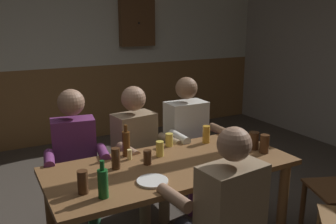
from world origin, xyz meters
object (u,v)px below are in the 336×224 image
object	(u,v)px
pint_glass_8	(240,161)
pint_glass_7	(147,157)
dining_table	(172,177)
person_3	(222,213)
pint_glass_4	(206,134)
wall_dart_cabinet	(137,23)
pint_glass_2	(254,141)
pint_glass_3	(83,182)
person_1	(138,146)
person_0	(75,157)
pint_glass_6	(116,158)
table_candle	(130,155)
plate_0	(152,181)
bottle_1	(126,143)
pint_glass_0	(160,149)
pint_glass_1	(169,140)
pint_glass_5	(264,144)
person_2	(189,135)
bottle_0	(103,183)

from	to	relation	value
pint_glass_8	pint_glass_7	bearing A→B (deg)	144.39
dining_table	person_3	size ratio (longest dim) A/B	1.51
pint_glass_4	wall_dart_cabinet	size ratio (longest dim) A/B	0.22
pint_glass_8	wall_dart_cabinet	xyz separation A→B (m)	(0.66, 3.31, 0.94)
pint_glass_2	dining_table	bearing A→B (deg)	175.99
pint_glass_3	pint_glass_2	bearing A→B (deg)	3.73
person_1	pint_glass_2	world-z (taller)	person_1
person_0	pint_glass_8	distance (m)	1.35
pint_glass_3	pint_glass_6	bearing A→B (deg)	39.75
person_1	table_candle	size ratio (longest dim) A/B	15.29
table_candle	wall_dart_cabinet	size ratio (longest dim) A/B	0.11
plate_0	person_3	bearing A→B (deg)	-58.77
wall_dart_cabinet	bottle_1	bearing A→B (deg)	-115.59
plate_0	pint_glass_0	world-z (taller)	pint_glass_0
table_candle	pint_glass_8	distance (m)	0.83
person_3	pint_glass_8	size ratio (longest dim) A/B	10.17
table_candle	pint_glass_3	size ratio (longest dim) A/B	0.54
pint_glass_2	pint_glass_0	bearing A→B (deg)	163.18
bottle_1	pint_glass_1	xyz separation A→B (m)	(0.40, 0.03, -0.05)
pint_glass_5	person_3	bearing A→B (deg)	-148.28
pint_glass_1	wall_dart_cabinet	xyz separation A→B (m)	(0.88, 2.65, 0.94)
dining_table	pint_glass_2	distance (m)	0.77
table_candle	pint_glass_5	size ratio (longest dim) A/B	0.53
dining_table	plate_0	distance (m)	0.36
plate_0	pint_glass_4	distance (m)	0.90
pint_glass_1	pint_glass_4	xyz separation A→B (m)	(0.33, -0.08, 0.02)
pint_glass_1	pint_glass_3	bearing A→B (deg)	-150.68
dining_table	pint_glass_3	bearing A→B (deg)	-168.26
table_candle	pint_glass_1	size ratio (longest dim) A/B	0.72
person_2	bottle_1	distance (m)	0.88
wall_dart_cabinet	pint_glass_4	bearing A→B (deg)	-101.51
pint_glass_7	wall_dart_cabinet	distance (m)	3.30
pint_glass_0	pint_glass_4	xyz separation A→B (m)	(0.50, 0.09, 0.02)
bottle_1	pint_glass_7	size ratio (longest dim) A/B	2.30
plate_0	wall_dart_cabinet	bearing A→B (deg)	67.77
person_3	table_candle	xyz separation A→B (m)	(-0.24, 0.86, 0.12)
bottle_1	pint_glass_6	xyz separation A→B (m)	(-0.16, -0.20, -0.03)
bottle_1	wall_dart_cabinet	bearing A→B (deg)	64.41
bottle_1	pint_glass_1	size ratio (longest dim) A/B	2.29
dining_table	person_3	bearing A→B (deg)	-90.66
bottle_0	pint_glass_1	bearing A→B (deg)	37.67
pint_glass_4	pint_glass_5	distance (m)	0.51
plate_0	pint_glass_5	xyz separation A→B (m)	(1.03, 0.05, 0.07)
pint_glass_8	bottle_0	bearing A→B (deg)	176.66
bottle_1	pint_glass_6	world-z (taller)	bottle_1
pint_glass_0	pint_glass_4	bearing A→B (deg)	9.99
pint_glass_4	pint_glass_7	size ratio (longest dim) A/B	1.38
person_0	bottle_1	bearing A→B (deg)	144.25
pint_glass_6	bottle_1	bearing A→B (deg)	51.13
person_2	plate_0	xyz separation A→B (m)	(-0.82, -0.86, 0.06)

